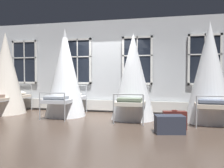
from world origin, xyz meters
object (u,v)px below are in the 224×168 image
Objects in this scene: cot_fourth at (209,73)px; suitcase_dark at (175,120)px; cot_second at (65,74)px; travel_trunk at (170,124)px; cot_third at (133,77)px; cot_first at (6,74)px.

cot_fourth is 1.86m from suitcase_dark.
cot_second is 4.37× the size of travel_trunk.
suitcase_dark is 0.92× the size of travel_trunk.
cot_second is 2.21m from cot_third.
suitcase_dark is (5.58, -1.15, -1.13)m from cot_first.
travel_trunk is at bearing -115.35° from cot_second.
cot_first is at bearing 90.54° from cot_second.
cot_third is 1.92m from suitcase_dark.
cot_third is at bearing 91.76° from cot_fourth.
cot_third is at bearing 124.63° from travel_trunk.
cot_second is 4.33m from cot_fourth.
travel_trunk is (-1.06, -1.55, -1.17)m from cot_fourth.
cot_first is 4.40m from cot_third.
suitcase_dark reaches higher than travel_trunk.
cot_fourth is (4.33, -0.03, 0.01)m from cot_second.
cot_first is 0.99× the size of cot_fourth.
cot_third is (2.21, -0.04, -0.12)m from cot_second.
cot_second is at bearing 154.22° from travel_trunk.
travel_trunk is at bearing -145.74° from cot_third.
cot_fourth is 2.21m from travel_trunk.
cot_fourth is at bearing -88.61° from cot_first.
cot_fourth is (2.13, 0.01, 0.12)m from cot_third.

